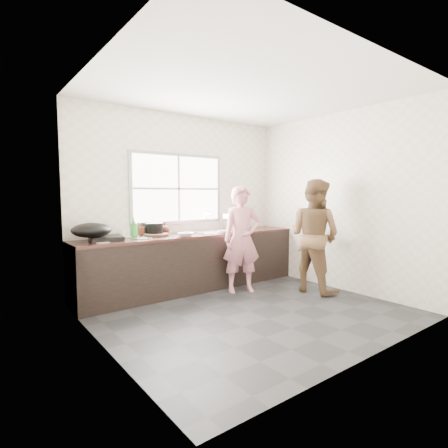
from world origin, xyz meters
TOP-DOWN VIEW (x-y plane):
  - floor at (0.00, 0.00)m, footprint 3.60×3.20m
  - ceiling at (0.00, 0.00)m, footprint 3.60×3.20m
  - wall_back at (0.00, 1.60)m, footprint 3.60×0.01m
  - wall_left at (-1.80, 0.00)m, footprint 0.01×3.20m
  - wall_right at (1.80, 0.00)m, footprint 0.01×3.20m
  - wall_front at (0.00, -1.60)m, footprint 3.60×0.01m
  - cabinet at (0.00, 1.29)m, footprint 3.60×0.62m
  - countertop at (0.00, 1.29)m, footprint 3.60×0.64m
  - sink at (0.35, 1.29)m, footprint 0.55×0.45m
  - faucet at (0.35, 1.49)m, footprint 0.02×0.02m
  - window_frame at (-0.10, 1.59)m, footprint 1.60×0.05m
  - window_glazing at (-0.10, 1.57)m, footprint 1.50×0.01m
  - woman at (0.50, 0.74)m, footprint 0.63×0.53m
  - person_side at (1.39, 0.10)m, footprint 0.71×0.88m
  - cutting_board at (-0.59, 1.37)m, footprint 0.41×0.41m
  - cleaver at (-0.22, 1.22)m, footprint 0.21×0.19m
  - bowl_mince at (-0.27, 1.08)m, footprint 0.28×0.28m
  - bowl_crabs at (0.80, 1.08)m, footprint 0.23×0.23m
  - bowl_held at (0.42, 1.12)m, footprint 0.20×0.20m
  - black_pot at (-0.57, 1.46)m, footprint 0.28×0.28m
  - plate_food at (-0.90, 1.51)m, footprint 0.29×0.29m
  - bottle_green at (-0.91, 1.42)m, footprint 0.14×0.14m
  - bottle_brown_tall at (-0.76, 1.52)m, footprint 0.10×0.10m
  - bottle_brown_short at (-0.38, 1.52)m, footprint 0.18×0.18m
  - glass_jar at (-1.06, 1.46)m, footprint 0.07×0.07m
  - burner at (-1.33, 1.33)m, footprint 0.45×0.45m
  - wok at (-1.52, 1.29)m, footprint 0.54×0.54m
  - dish_rack at (0.90, 1.37)m, footprint 0.40×0.31m
  - pot_lid_left at (-1.41, 1.22)m, footprint 0.25×0.25m
  - pot_lid_right at (-0.87, 1.23)m, footprint 0.30×0.30m

SIDE VIEW (x-z plane):
  - floor at x=0.00m, z-range -0.01..0.00m
  - cabinet at x=0.00m, z-range 0.00..0.82m
  - woman at x=0.50m, z-range 0.00..1.48m
  - countertop at x=0.00m, z-range 0.82..0.86m
  - person_side at x=1.39m, z-range 0.00..1.69m
  - sink at x=0.35m, z-range 0.85..0.88m
  - pot_lid_left at x=-1.41m, z-range 0.86..0.87m
  - pot_lid_right at x=-0.87m, z-range 0.86..0.87m
  - plate_food at x=-0.90m, z-range 0.86..0.88m
  - cutting_board at x=-0.59m, z-range 0.86..0.90m
  - bowl_held at x=0.42m, z-range 0.86..0.92m
  - bowl_mince at x=-0.27m, z-range 0.86..0.92m
  - burner at x=-1.33m, z-range 0.86..0.92m
  - bowl_crabs at x=0.80m, z-range 0.86..0.92m
  - cleaver at x=-0.22m, z-range 0.90..0.91m
  - glass_jar at x=-1.06m, z-range 0.86..0.96m
  - bottle_brown_short at x=-0.38m, z-range 0.86..1.04m
  - bottle_brown_tall at x=-0.76m, z-range 0.86..1.04m
  - black_pot at x=-0.57m, z-range 0.86..1.05m
  - dish_rack at x=0.90m, z-range 0.86..1.13m
  - bottle_green at x=-0.91m, z-range 0.86..1.14m
  - faucet at x=0.35m, z-range 0.86..1.16m
  - wok at x=-1.52m, z-range 0.92..1.11m
  - wall_back at x=0.00m, z-range 0.00..2.70m
  - wall_left at x=-1.80m, z-range 0.00..2.70m
  - wall_right at x=1.80m, z-range 0.00..2.70m
  - wall_front at x=0.00m, z-range 0.00..2.70m
  - window_glazing at x=-0.10m, z-range 1.05..2.05m
  - window_frame at x=-0.10m, z-range 1.00..2.10m
  - ceiling at x=0.00m, z-range 2.70..2.71m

